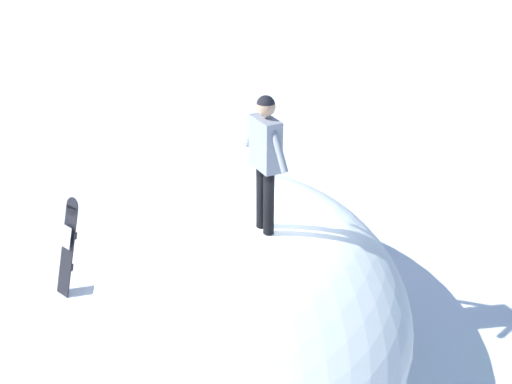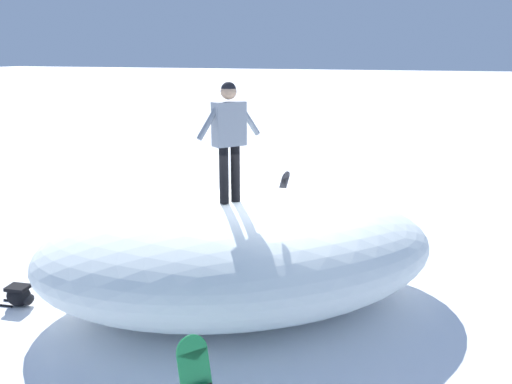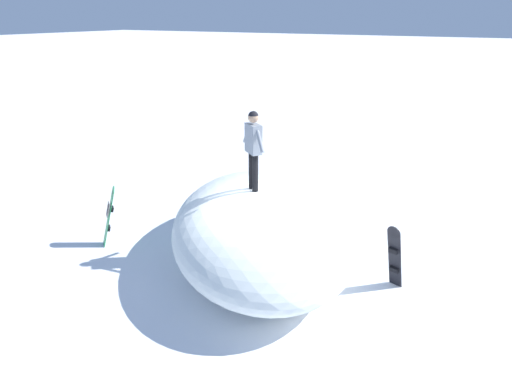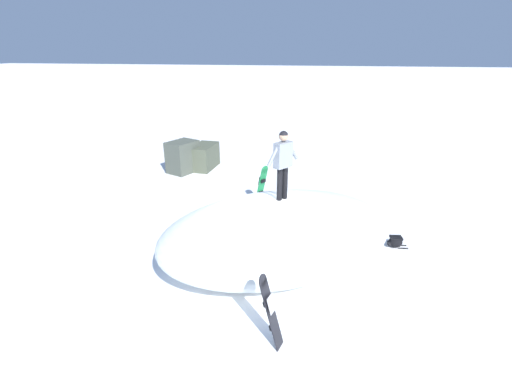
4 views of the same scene
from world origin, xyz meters
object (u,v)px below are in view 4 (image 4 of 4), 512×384
backpack_near (395,242)px  snowboarder_standing (283,159)px  snowboard_primary_upright (270,310)px  snowboard_secondary_upright (262,184)px

backpack_near → snowboarder_standing: bearing=-70.5°
snowboarder_standing → snowboard_primary_upright: (3.25, 0.21, -2.05)m
snowboarder_standing → snowboard_primary_upright: size_ratio=1.17×
snowboard_primary_upright → backpack_near: bearing=145.5°
snowboarder_standing → snowboard_primary_upright: 3.85m
snowboard_primary_upright → snowboard_secondary_upright: (-6.76, -1.37, 0.00)m
snowboarder_standing → backpack_near: size_ratio=2.93×
snowboarder_standing → snowboard_secondary_upright: snowboarder_standing is taller
snowboard_primary_upright → snowboard_secondary_upright: snowboard_secondary_upright is taller
snowboard_primary_upright → backpack_near: 5.37m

